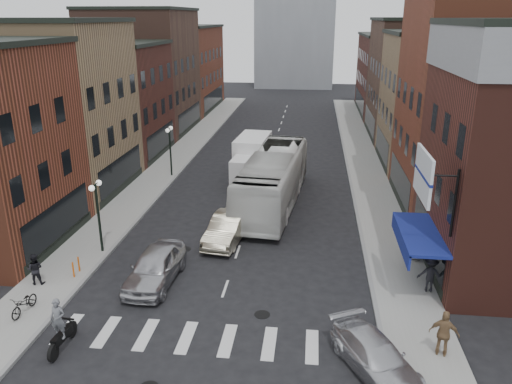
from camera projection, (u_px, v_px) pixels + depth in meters
The scene contains 30 objects.
ground at pixel (221, 300), 23.04m from camera, with size 160.00×160.00×0.00m, color black.
sidewalk_left at pixel (172, 162), 44.55m from camera, with size 3.00×74.00×0.15m, color gray.
sidewalk_right at pixel (365, 168), 42.70m from camera, with size 3.00×74.00×0.15m, color gray.
curb_left at pixel (189, 163), 44.41m from camera, with size 0.20×74.00×0.16m, color gray.
curb_right at pixel (348, 169), 42.89m from camera, with size 0.20×74.00×0.16m, color gray.
crosswalk_stripes at pixel (208, 339), 20.23m from camera, with size 12.00×2.20×0.01m, color silver.
bldg_left_mid_a at pixel (49, 108), 35.74m from camera, with size 10.30×10.20×12.30m.
bldg_left_mid_b at pixel (106, 100), 45.44m from camera, with size 10.30×10.20×10.30m.
bldg_left_far_a at pixel (144, 71), 55.25m from camera, with size 10.30×12.20×13.30m.
bldg_left_far_b at pixel (177, 68), 68.70m from camera, with size 10.30×16.20×11.30m.
bldg_right_mid_a at pixel (487, 102), 32.14m from camera, with size 10.30×10.20×14.30m.
bldg_right_mid_b at pixel (446, 101), 42.01m from camera, with size 10.30×10.20×11.30m.
bldg_right_far_a at pixel (421, 79), 52.15m from camera, with size 10.30×12.20×12.30m.
bldg_right_far_b at pixel (400, 75), 65.60m from camera, with size 10.30×16.20×10.30m.
awning_blue at pixel (416, 235), 23.53m from camera, with size 1.80×5.00×0.78m.
billboard_sign at pixel (425, 177), 20.53m from camera, with size 1.52×3.00×3.70m.
streetlamp_near at pixel (97, 204), 26.62m from camera, with size 0.32×1.22×4.11m.
streetlamp_far at pixel (170, 142), 39.74m from camera, with size 0.32×1.22×4.11m.
bike_rack at pixel (76, 267), 24.90m from camera, with size 0.08×0.68×0.80m.
box_truck at pixel (251, 160), 39.55m from camera, with size 2.69×7.72×3.30m.
motorcycle_rider at pixel (60, 326), 19.29m from camera, with size 0.64×2.20×2.24m.
transit_bus at pixel (273, 179), 34.12m from camera, with size 3.11×13.30×3.71m, color silver.
sedan_left_near at pixel (155, 267), 24.29m from camera, with size 2.01×5.01×1.71m, color silver.
sedan_left_far at pixel (227, 228), 28.82m from camera, with size 1.69×4.86×1.60m, color #BEB69A.
curb_car at pixel (376, 357), 18.17m from camera, with size 1.82×4.48×1.30m, color silver.
parked_bicycle at pixel (24, 304), 21.63m from camera, with size 0.59×1.70×0.89m, color black.
ped_left_solo at pixel (35, 269), 23.88m from camera, with size 0.76×0.44×1.56m, color black.
ped_right_a at pixel (430, 274), 23.21m from camera, with size 1.14×0.57×1.77m, color black.
ped_right_b at pixel (444, 334), 18.76m from camera, with size 1.10×0.55×1.88m, color olive.
ped_right_c at pixel (417, 243), 26.29m from camera, with size 0.89×0.58×1.81m, color slate.
Camera 1 is at (3.91, -19.75, 12.36)m, focal length 35.00 mm.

